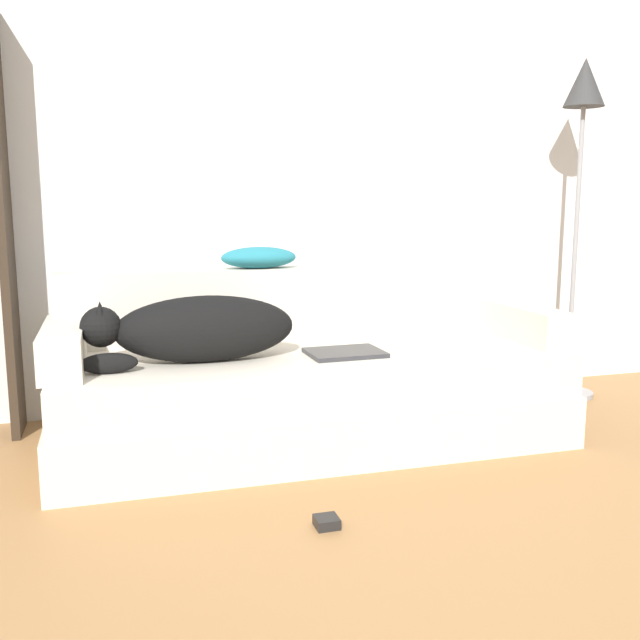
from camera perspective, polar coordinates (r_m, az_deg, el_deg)
name	(u,v)px	position (r m, az deg, el deg)	size (l,w,h in m)	color
wall_back	(304,134)	(3.65, -1.29, 14.63)	(7.74, 0.06, 2.70)	silver
couch	(314,398)	(3.04, -0.51, -6.28)	(2.13, 0.80, 0.40)	beige
couch_backrest	(294,303)	(3.28, -2.11, 1.40)	(2.09, 0.15, 0.33)	beige
couch_arm_left	(63,347)	(2.87, -19.84, -2.04)	(0.15, 0.61, 0.16)	beige
couch_arm_right	(522,322)	(3.38, 15.84, -0.16)	(0.15, 0.61, 0.16)	beige
dog	(195,329)	(2.82, -9.95, -0.73)	(0.82, 0.25, 0.26)	black
laptop	(345,353)	(2.93, 2.01, -2.63)	(0.31, 0.24, 0.02)	#2D2D30
throw_pillow	(259,258)	(3.22, -4.92, 5.00)	(0.34, 0.17, 0.10)	teal
floor_lamp	(581,141)	(3.92, 20.19, 13.30)	(0.27, 0.27, 1.72)	gray
power_adapter	(327,522)	(2.35, 0.54, -15.86)	(0.07, 0.07, 0.03)	black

